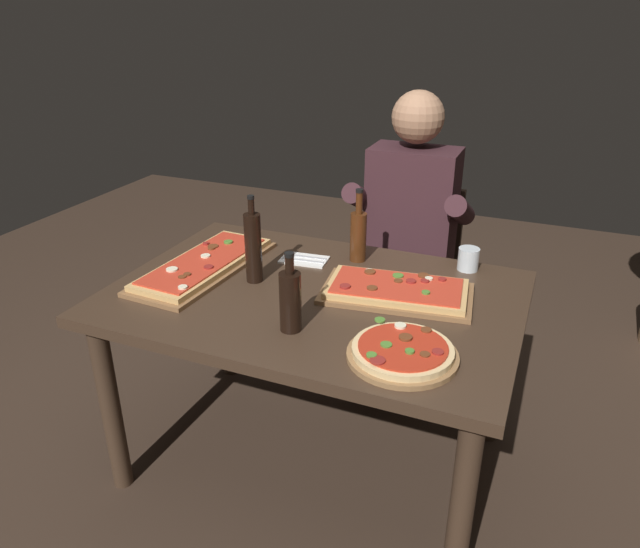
{
  "coord_description": "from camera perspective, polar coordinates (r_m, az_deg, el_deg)",
  "views": [
    {
      "loc": [
        0.73,
        -1.7,
        1.67
      ],
      "look_at": [
        0.0,
        0.05,
        0.79
      ],
      "focal_mm": 33.43,
      "sensor_mm": 36.0,
      "label": 1
    }
  ],
  "objects": [
    {
      "name": "ground_plane",
      "position": [
        2.49,
        -0.46,
        -17.17
      ],
      "size": [
        6.4,
        6.4,
        0.0
      ],
      "primitive_type": "plane",
      "color": "#38281E"
    },
    {
      "name": "dining_table",
      "position": [
        2.11,
        -0.52,
        -4.1
      ],
      "size": [
        1.4,
        0.96,
        0.74
      ],
      "color": "#3D2B1E",
      "rests_on": "ground_plane"
    },
    {
      "name": "pizza_rectangular_front",
      "position": [
        2.06,
        7.35,
        -1.58
      ],
      "size": [
        0.54,
        0.34,
        0.05
      ],
      "color": "brown",
      "rests_on": "dining_table"
    },
    {
      "name": "pizza_rectangular_left",
      "position": [
        2.28,
        -11.03,
        0.88
      ],
      "size": [
        0.3,
        0.65,
        0.05
      ],
      "color": "brown",
      "rests_on": "dining_table"
    },
    {
      "name": "pizza_round_far",
      "position": [
        1.72,
        7.91,
        -7.42
      ],
      "size": [
        0.32,
        0.32,
        0.05
      ],
      "color": "olive",
      "rests_on": "dining_table"
    },
    {
      "name": "wine_bottle_dark",
      "position": [
        2.12,
        -6.41,
        2.62
      ],
      "size": [
        0.06,
        0.06,
        0.32
      ],
      "color": "black",
      "rests_on": "dining_table"
    },
    {
      "name": "oil_bottle_amber",
      "position": [
        1.8,
        -2.86,
        -2.5
      ],
      "size": [
        0.07,
        0.07,
        0.26
      ],
      "color": "black",
      "rests_on": "dining_table"
    },
    {
      "name": "vinegar_bottle_green",
      "position": [
        2.29,
        3.69,
        3.8
      ],
      "size": [
        0.06,
        0.06,
        0.29
      ],
      "color": "#47230F",
      "rests_on": "dining_table"
    },
    {
      "name": "tumbler_near_camera",
      "position": [
        2.3,
        14.0,
        1.28
      ],
      "size": [
        0.08,
        0.08,
        0.09
      ],
      "color": "silver",
      "rests_on": "dining_table"
    },
    {
      "name": "napkin_cutlery_set",
      "position": [
        2.32,
        -1.53,
        1.38
      ],
      "size": [
        0.19,
        0.13,
        0.01
      ],
      "color": "white",
      "rests_on": "dining_table"
    },
    {
      "name": "diner_chair",
      "position": [
        2.88,
        8.73,
        0.34
      ],
      "size": [
        0.44,
        0.44,
        0.87
      ],
      "color": "black",
      "rests_on": "ground_plane"
    },
    {
      "name": "seated_diner",
      "position": [
        2.67,
        8.43,
        4.34
      ],
      "size": [
        0.53,
        0.41,
        1.33
      ],
      "color": "#23232D",
      "rests_on": "ground_plane"
    }
  ]
}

